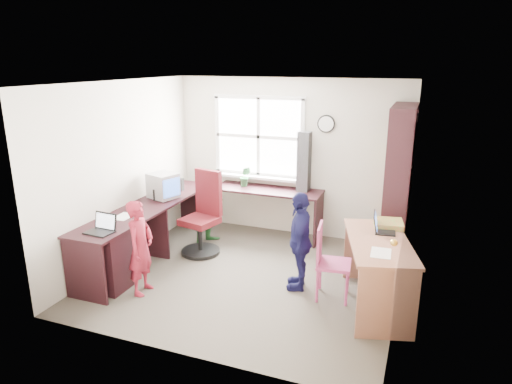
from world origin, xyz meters
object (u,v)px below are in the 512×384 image
bookshelf (398,189)px  crt_monitor (163,186)px  swivel_chair (203,218)px  wooden_chair (328,259)px  potted_plant (245,176)px  l_desk (146,237)px  right_desk (378,259)px  laptop_right (381,227)px  laptop_left (102,228)px  person_green (211,207)px  person_navy (300,241)px  cd_tower (304,162)px  person_red (141,248)px

bookshelf → crt_monitor: 3.21m
swivel_chair → wooden_chair: size_ratio=1.34×
potted_plant → l_desk: bearing=-111.1°
right_desk → laptop_right: 0.40m
l_desk → laptop_left: 0.75m
right_desk → wooden_chair: (-0.54, 0.00, -0.09)m
swivel_chair → person_green: (-0.05, 0.34, 0.06)m
l_desk → person_green: 1.20m
wooden_chair → person_green: size_ratio=0.78×
wooden_chair → crt_monitor: bearing=159.7°
right_desk → bookshelf: bearing=71.2°
person_green → bookshelf: bearing=-72.3°
person_navy → laptop_right: bearing=89.0°
cd_tower → swivel_chair: bearing=-134.2°
person_green → person_navy: bearing=-108.5°
person_green → person_red: bearing=-172.4°
l_desk → bookshelf: (2.96, 1.47, 0.55)m
right_desk → swivel_chair: bearing=149.6°
laptop_right → person_green: person_green is taller
person_red → person_navy: bearing=-70.9°
bookshelf → crt_monitor: bookshelf is taller
cd_tower → person_red: size_ratio=0.79×
right_desk → laptop_right: size_ratio=4.54×
person_navy → potted_plant: bearing=-151.1°
crt_monitor → person_green: person_green is taller
laptop_right → right_desk: bearing=176.9°
wooden_chair → laptop_left: (-2.46, -0.79, 0.33)m
bookshelf → person_red: size_ratio=1.86×
bookshelf → wooden_chair: 1.56m
cd_tower → potted_plant: cd_tower is taller
laptop_right → potted_plant: size_ratio=1.03×
person_red → laptop_right: bearing=-75.3°
crt_monitor → laptop_right: crt_monitor is taller
swivel_chair → cd_tower: size_ratio=1.31×
bookshelf → laptop_right: size_ratio=6.48×
crt_monitor → laptop_left: crt_monitor is taller
person_navy → crt_monitor: bearing=-114.9°
potted_plant → person_green: bearing=-117.2°
wooden_chair → person_navy: 0.40m
laptop_right → person_red: person_red is taller
l_desk → right_desk: (2.88, 0.13, 0.11)m
cd_tower → potted_plant: (-0.91, -0.07, -0.29)m
swivel_chair → wooden_chair: 2.03m
bookshelf → wooden_chair: bookshelf is taller
laptop_left → person_red: bearing=21.6°
potted_plant → person_navy: bearing=-48.9°
swivel_chair → person_red: swivel_chair is taller
wooden_chair → person_red: bearing=-169.1°
bookshelf → person_green: size_ratio=1.87×
person_green → person_navy: size_ratio=0.94×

